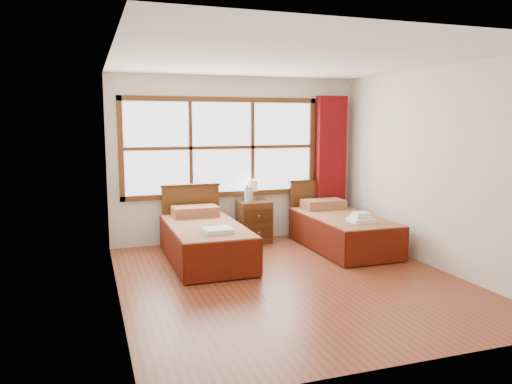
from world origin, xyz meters
name	(u,v)px	position (x,y,z in m)	size (l,w,h in m)	color
floor	(290,280)	(0.00, 0.00, 0.00)	(4.50, 4.50, 0.00)	brown
ceiling	(293,59)	(0.00, 0.00, 2.60)	(4.50, 4.50, 0.00)	white
wall_back	(237,160)	(0.00, 2.25, 1.30)	(4.00, 4.00, 0.00)	silver
wall_left	(115,179)	(-2.00, 0.00, 1.30)	(4.50, 4.50, 0.00)	silver
wall_right	(433,168)	(2.00, 0.00, 1.30)	(4.50, 4.50, 0.00)	silver
window	(222,147)	(-0.25, 2.21, 1.50)	(3.16, 0.06, 1.56)	white
curtain	(331,166)	(1.60, 2.11, 1.17)	(0.50, 0.16, 2.30)	maroon
bed_left	(205,240)	(-0.78, 1.20, 0.29)	(0.98, 2.00, 0.95)	#391E0B
bed_right	(341,229)	(1.33, 1.20, 0.29)	(0.98, 2.00, 0.94)	#391E0B
nightstand	(254,222)	(0.21, 1.99, 0.33)	(0.49, 0.48, 0.66)	#512C11
towels_left	(217,230)	(-0.74, 0.64, 0.54)	(0.38, 0.34, 0.06)	white
towels_right	(361,218)	(1.34, 0.66, 0.56)	(0.33, 0.29, 0.14)	white
lamp	(253,186)	(0.21, 2.06, 0.89)	(0.17, 0.17, 0.33)	gold
bottle_near	(247,195)	(0.06, 1.91, 0.78)	(0.07, 0.07, 0.27)	#A6C8D6
bottle_far	(250,195)	(0.13, 1.97, 0.76)	(0.06, 0.06, 0.23)	#A6C8D6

